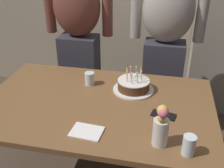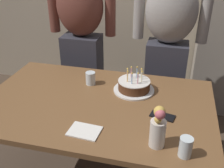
% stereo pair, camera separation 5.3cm
% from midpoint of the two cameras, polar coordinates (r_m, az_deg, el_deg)
% --- Properties ---
extents(dining_table, '(1.50, 0.96, 0.74)m').
position_cam_midpoint_polar(dining_table, '(1.80, -4.05, -6.48)').
color(dining_table, brown).
rests_on(dining_table, ground_plane).
extents(birthday_cake, '(0.28, 0.28, 0.17)m').
position_cam_midpoint_polar(birthday_cake, '(1.86, 3.81, -0.34)').
color(birthday_cake, white).
rests_on(birthday_cake, dining_table).
extents(water_glass_near, '(0.07, 0.07, 0.09)m').
position_cam_midpoint_polar(water_glass_near, '(1.94, -5.57, 1.16)').
color(water_glass_near, silver).
rests_on(water_glass_near, dining_table).
extents(water_glass_far, '(0.06, 0.06, 0.11)m').
position_cam_midpoint_polar(water_glass_far, '(1.37, 15.01, -12.56)').
color(water_glass_far, silver).
rests_on(water_glass_far, dining_table).
extents(cell_phone, '(0.16, 0.10, 0.01)m').
position_cam_midpoint_polar(cell_phone, '(1.64, 10.02, -6.54)').
color(cell_phone, black).
rests_on(cell_phone, dining_table).
extents(napkin_stack, '(0.18, 0.14, 0.01)m').
position_cam_midpoint_polar(napkin_stack, '(1.49, -6.45, -10.10)').
color(napkin_stack, white).
rests_on(napkin_stack, dining_table).
extents(flower_vase, '(0.08, 0.08, 0.24)m').
position_cam_midpoint_polar(flower_vase, '(1.36, 9.33, -8.97)').
color(flower_vase, silver).
rests_on(flower_vase, dining_table).
extents(person_man_bearded, '(0.61, 0.27, 1.66)m').
position_cam_midpoint_polar(person_man_bearded, '(2.44, -7.76, 9.10)').
color(person_man_bearded, '#33333D').
rests_on(person_man_bearded, ground_plane).
extents(person_woman_cardigan, '(0.61, 0.27, 1.66)m').
position_cam_midpoint_polar(person_woman_cardigan, '(2.31, 10.60, 7.73)').
color(person_woman_cardigan, '#33333D').
rests_on(person_woman_cardigan, ground_plane).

